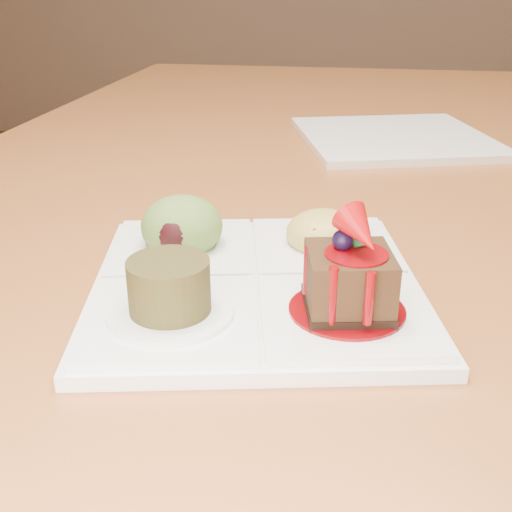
# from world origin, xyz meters

# --- Properties ---
(dining_table) EXTENTS (1.00, 1.80, 0.75)m
(dining_table) POSITION_xyz_m (0.00, 0.00, 0.68)
(dining_table) COLOR #975827
(dining_table) RESTS_ON ground
(sampler_plate) EXTENTS (0.32, 0.32, 0.11)m
(sampler_plate) POSITION_xyz_m (0.01, -0.47, 0.77)
(sampler_plate) COLOR white
(sampler_plate) RESTS_ON dining_table
(second_plate) EXTENTS (0.35, 0.35, 0.01)m
(second_plate) POSITION_xyz_m (0.15, 0.08, 0.76)
(second_plate) COLOR white
(second_plate) RESTS_ON dining_table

